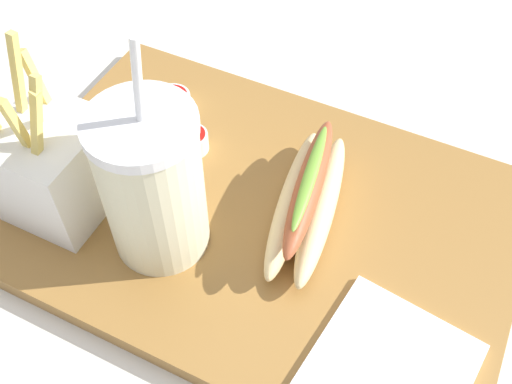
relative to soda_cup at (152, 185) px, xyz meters
The scene contains 9 objects.
ground_plane 0.14m from the soda_cup, 44.73° to the left, with size 2.40×2.40×0.02m, color silver.
food_tray 0.13m from the soda_cup, 44.73° to the left, with size 0.49×0.33×0.02m, color olive.
soda_cup is the anchor object (origin of this frame).
fries_basket 0.11m from the soda_cup, behind, with size 0.09×0.09×0.17m.
hot_dog_1 0.15m from the soda_cup, 36.66° to the left, with size 0.08×0.19×0.06m.
ketchup_cup_1 0.19m from the soda_cup, 117.74° to the left, with size 0.04×0.04×0.02m.
ketchup_cup_2 0.13m from the soda_cup, 105.38° to the left, with size 0.03×0.03×0.02m.
ketchup_cup_3 0.16m from the soda_cup, 142.91° to the left, with size 0.04×0.04×0.02m.
napkin_stack 0.24m from the soda_cup, ahead, with size 0.12×0.13×0.01m, color white.
Camera 1 is at (0.15, -0.31, 0.49)m, focal length 42.74 mm.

